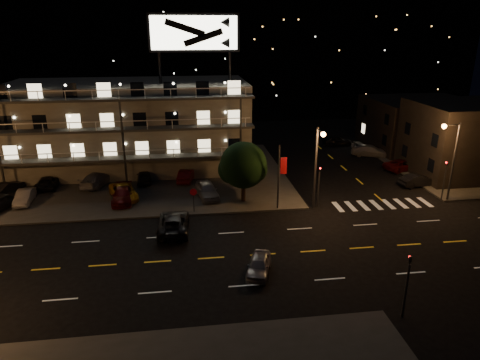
{
  "coord_description": "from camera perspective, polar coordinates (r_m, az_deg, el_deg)",
  "views": [
    {
      "loc": [
        -3.62,
        -28.64,
        16.48
      ],
      "look_at": [
        1.3,
        8.0,
        3.33
      ],
      "focal_mm": 32.0,
      "sensor_mm": 36.0,
      "label": 1
    }
  ],
  "objects": [
    {
      "name": "lot_car_7",
      "position": [
        49.42,
        -18.52,
        0.14
      ],
      "size": [
        3.56,
        5.43,
        1.46
      ],
      "primitive_type": "imported",
      "rotation": [
        0.0,
        0.0,
        2.82
      ],
      "color": "#949399",
      "rests_on": "curb_nw"
    },
    {
      "name": "ground",
      "position": [
        33.24,
        -0.38,
        -10.13
      ],
      "size": [
        140.0,
        140.0,
        0.0
      ],
      "primitive_type": "plane",
      "color": "black",
      "rests_on": "ground"
    },
    {
      "name": "side_bldg_back",
      "position": [
        67.13,
        22.76,
        6.92
      ],
      "size": [
        14.06,
        12.0,
        7.0
      ],
      "color": "black",
      "rests_on": "ground"
    },
    {
      "name": "signal_ne",
      "position": [
        47.21,
        25.67,
        0.46
      ],
      "size": [
        0.27,
        0.2,
        4.6
      ],
      "color": "#2D2D30",
      "rests_on": "ground"
    },
    {
      "name": "lot_car_1",
      "position": [
        47.2,
        -26.8,
        -2.03
      ],
      "size": [
        1.61,
        3.97,
        1.28
      ],
      "primitive_type": "imported",
      "rotation": [
        0.0,
        0.0,
        0.07
      ],
      "color": "#949399",
      "rests_on": "curb_nw"
    },
    {
      "name": "curb_nw",
      "position": [
        52.37,
        -18.66,
        0.26
      ],
      "size": [
        44.0,
        24.0,
        0.15
      ],
      "primitive_type": "cube",
      "color": "#373735",
      "rests_on": "ground"
    },
    {
      "name": "signal_sw",
      "position": [
        27.54,
        21.43,
        -12.26
      ],
      "size": [
        0.2,
        0.27,
        4.6
      ],
      "color": "#2D2D30",
      "rests_on": "ground"
    },
    {
      "name": "side_car_3",
      "position": [
        65.32,
        12.8,
        5.14
      ],
      "size": [
        4.28,
        1.74,
        1.45
      ],
      "primitive_type": "imported",
      "rotation": [
        0.0,
        0.0,
        1.58
      ],
      "color": "black",
      "rests_on": "ground"
    },
    {
      "name": "banner_north",
      "position": [
        40.22,
        5.28,
        0.57
      ],
      "size": [
        0.83,
        0.16,
        6.4
      ],
      "color": "#2D2D30",
      "rests_on": "ground"
    },
    {
      "name": "streetlight_ne",
      "position": [
        46.48,
        26.37,
        3.17
      ],
      "size": [
        1.92,
        0.44,
        8.0
      ],
      "color": "#2D2D30",
      "rests_on": "ground"
    },
    {
      "name": "lot_car_3",
      "position": [
        44.1,
        -15.38,
        -1.93
      ],
      "size": [
        2.1,
        4.78,
        1.37
      ],
      "primitive_type": "imported",
      "rotation": [
        0.0,
        0.0,
        0.04
      ],
      "color": "#500B0B",
      "rests_on": "curb_nw"
    },
    {
      "name": "lot_car_8",
      "position": [
        48.94,
        -12.67,
        0.43
      ],
      "size": [
        1.98,
        4.08,
        1.34
      ],
      "primitive_type": "imported",
      "rotation": [
        0.0,
        0.0,
        3.24
      ],
      "color": "black",
      "rests_on": "curb_nw"
    },
    {
      "name": "lot_car_5",
      "position": [
        50.78,
        -28.53,
        -0.9
      ],
      "size": [
        2.57,
        4.01,
        1.25
      ],
      "primitive_type": "imported",
      "rotation": [
        0.0,
        0.0,
        2.78
      ],
      "color": "black",
      "rests_on": "curb_nw"
    },
    {
      "name": "curb_ne",
      "position": [
        61.36,
        25.97,
        2.06
      ],
      "size": [
        16.0,
        24.0,
        0.15
      ],
      "primitive_type": "cube",
      "color": "#373735",
      "rests_on": "ground"
    },
    {
      "name": "side_bldg_front",
      "position": [
        57.2,
        28.7,
        4.82
      ],
      "size": [
        14.06,
        10.0,
        8.5
      ],
      "color": "black",
      "rests_on": "ground"
    },
    {
      "name": "tree",
      "position": [
        41.76,
        0.4,
        1.82
      ],
      "size": [
        4.79,
        4.61,
        6.03
      ],
      "color": "black",
      "rests_on": "curb_nw"
    },
    {
      "name": "lot_car_6",
      "position": [
        50.77,
        -24.24,
        -0.22
      ],
      "size": [
        2.3,
        4.59,
        1.25
      ],
      "primitive_type": "imported",
      "rotation": [
        0.0,
        0.0,
        3.19
      ],
      "color": "black",
      "rests_on": "curb_nw"
    },
    {
      "name": "streetlight_nc",
      "position": [
        40.22,
        10.25,
        2.62
      ],
      "size": [
        0.44,
        1.92,
        8.0
      ],
      "color": "#2D2D30",
      "rests_on": "ground"
    },
    {
      "name": "stop_sign",
      "position": [
        40.04,
        -6.22,
        -2.18
      ],
      "size": [
        0.91,
        0.11,
        2.61
      ],
      "color": "#2D2D30",
      "rests_on": "ground"
    },
    {
      "name": "signal_nw",
      "position": [
        41.62,
        10.48,
        -0.28
      ],
      "size": [
        0.2,
        0.27,
        4.6
      ],
      "color": "#2D2D30",
      "rests_on": "ground"
    },
    {
      "name": "side_car_0",
      "position": [
        50.95,
        22.65,
        -0.04
      ],
      "size": [
        4.32,
        2.04,
        1.37
      ],
      "primitive_type": "imported",
      "rotation": [
        0.0,
        0.0,
        1.72
      ],
      "color": "black",
      "rests_on": "ground"
    },
    {
      "name": "road_car_west",
      "position": [
        37.23,
        -8.85,
        -5.63
      ],
      "size": [
        2.75,
        5.62,
        1.54
      ],
      "primitive_type": "imported",
      "rotation": [
        0.0,
        0.0,
        3.11
      ],
      "color": "black",
      "rests_on": "ground"
    },
    {
      "name": "lot_car_9",
      "position": [
        48.62,
        -7.14,
        0.66
      ],
      "size": [
        2.3,
        4.39,
        1.38
      ],
      "primitive_type": "imported",
      "rotation": [
        0.0,
        0.0,
        2.93
      ],
      "color": "#500B0B",
      "rests_on": "curb_nw"
    },
    {
      "name": "hill_backdrop",
      "position": [
        97.57,
        -9.38,
        16.44
      ],
      "size": [
        120.0,
        25.0,
        24.0
      ],
      "color": "black",
      "rests_on": "ground"
    },
    {
      "name": "side_car_2",
      "position": [
        60.92,
        17.0,
        3.75
      ],
      "size": [
        5.54,
        3.82,
        1.49
      ],
      "primitive_type": "imported",
      "rotation": [
        0.0,
        0.0,
        1.19
      ],
      "color": "#949399",
      "rests_on": "ground"
    },
    {
      "name": "motel",
      "position": [
        54.06,
        -14.3,
        7.09
      ],
      "size": [
        28.0,
        13.8,
        18.1
      ],
      "color": "gray",
      "rests_on": "ground"
    },
    {
      "name": "side_car_1",
      "position": [
        56.09,
        20.85,
        1.9
      ],
      "size": [
        5.26,
        3.49,
        1.34
      ],
      "primitive_type": "imported",
      "rotation": [
        0.0,
        0.0,
        1.86
      ],
      "color": "#500B0B",
      "rests_on": "ground"
    },
    {
      "name": "lot_car_2",
      "position": [
        44.86,
        -15.26,
        -1.54
      ],
      "size": [
        3.7,
        5.43,
        1.38
      ],
      "primitive_type": "imported",
      "rotation": [
        0.0,
        0.0,
        0.31
      ],
      "color": "#CD9213",
      "rests_on": "curb_nw"
    },
    {
      "name": "lot_car_4",
      "position": [
        43.72,
        -4.41,
        -1.32
      ],
      "size": [
        2.57,
        4.77,
        1.54
      ],
      "primitive_type": "imported",
      "rotation": [
        0.0,
        0.0,
        0.17
      ],
      "color": "#949399",
      "rests_on": "curb_nw"
    },
    {
      "name": "road_car_east",
      "position": [
        30.95,
        2.54,
        -11.24
      ],
      "size": [
        2.56,
        3.97,
        1.26
      ],
      "primitive_type": "imported",
      "rotation": [
        0.0,
        0.0,
        -0.32
      ],
      "color": "#949399",
      "rests_on": "ground"
    }
  ]
}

